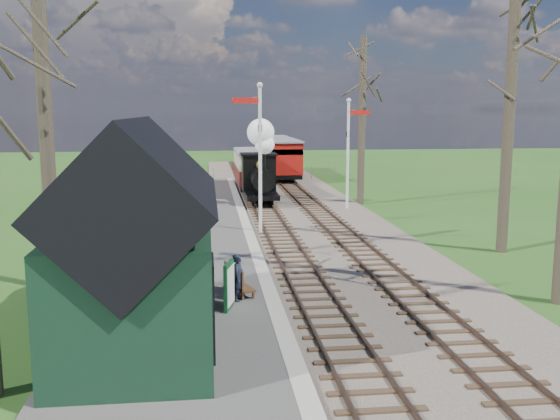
{
  "coord_description": "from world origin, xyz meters",
  "views": [
    {
      "loc": [
        -2.85,
        -9.17,
        5.14
      ],
      "look_at": [
        -0.29,
        12.61,
        1.6
      ],
      "focal_mm": 40.0,
      "sensor_mm": 36.0,
      "label": 1
    }
  ],
  "objects": [
    {
      "name": "station_shed",
      "position": [
        -4.3,
        4.0,
        2.27
      ],
      "size": [
        3.25,
        6.3,
        4.78
      ],
      "color": "black",
      "rests_on": "platform"
    },
    {
      "name": "track_far",
      "position": [
        2.6,
        22.0,
        0.1
      ],
      "size": [
        1.6,
        60.0,
        0.15
      ],
      "color": "brown",
      "rests_on": "ground"
    },
    {
      "name": "distant_hills",
      "position": [
        1.4,
        64.38,
        -16.21
      ],
      "size": [
        114.4,
        48.0,
        22.02
      ],
      "color": "#385B23",
      "rests_on": "ground"
    },
    {
      "name": "platform",
      "position": [
        -3.5,
        14.0,
        0.1
      ],
      "size": [
        5.0,
        44.0,
        0.2
      ],
      "primitive_type": "cube",
      "color": "#474442",
      "rests_on": "ground"
    },
    {
      "name": "locomotive",
      "position": [
        -0.01,
        24.1,
        2.07
      ],
      "size": [
        1.8,
        4.19,
        4.49
      ],
      "color": "black",
      "rests_on": "ground"
    },
    {
      "name": "semaphore_near",
      "position": [
        -0.77,
        16.0,
        3.62
      ],
      "size": [
        1.22,
        0.24,
        6.22
      ],
      "color": "silver",
      "rests_on": "ground"
    },
    {
      "name": "bench",
      "position": [
        -2.11,
        7.16,
        0.56
      ],
      "size": [
        0.8,
        1.41,
        0.77
      ],
      "color": "#4B2E1A",
      "rests_on": "platform"
    },
    {
      "name": "track_near",
      "position": [
        0.0,
        22.0,
        0.1
      ],
      "size": [
        1.6,
        60.0,
        0.15
      ],
      "color": "brown",
      "rests_on": "ground"
    },
    {
      "name": "coping_strip",
      "position": [
        -1.2,
        14.0,
        0.1
      ],
      "size": [
        0.4,
        44.0,
        0.21
      ],
      "primitive_type": "cube",
      "color": "#B2AD9E",
      "rests_on": "ground"
    },
    {
      "name": "coach",
      "position": [
        0.0,
        30.16,
        1.52
      ],
      "size": [
        2.1,
        7.19,
        2.21
      ],
      "color": "black",
      "rests_on": "ground"
    },
    {
      "name": "person",
      "position": [
        -2.09,
        6.59,
        0.82
      ],
      "size": [
        0.43,
        0.52,
        1.24
      ],
      "primitive_type": "imported",
      "rotation": [
        0.0,
        0.0,
        1.23
      ],
      "color": "black",
      "rests_on": "platform"
    },
    {
      "name": "red_carriage_a",
      "position": [
        2.6,
        35.58,
        1.65
      ],
      "size": [
        2.3,
        5.7,
        2.42
      ],
      "color": "black",
      "rests_on": "ground"
    },
    {
      "name": "sign_board",
      "position": [
        -2.35,
        5.94,
        0.8
      ],
      "size": [
        0.3,
        0.81,
        1.19
      ],
      "color": "#0D411E",
      "rests_on": "platform"
    },
    {
      "name": "bare_trees",
      "position": [
        1.33,
        10.1,
        5.21
      ],
      "size": [
        15.51,
        22.39,
        12.0
      ],
      "color": "#382D23",
      "rests_on": "ground"
    },
    {
      "name": "semaphore_far",
      "position": [
        4.37,
        22.0,
        3.35
      ],
      "size": [
        1.22,
        0.24,
        5.72
      ],
      "color": "silver",
      "rests_on": "ground"
    },
    {
      "name": "red_carriage_b",
      "position": [
        2.6,
        41.08,
        1.65
      ],
      "size": [
        2.3,
        5.7,
        2.42
      ],
      "color": "black",
      "rests_on": "ground"
    },
    {
      "name": "ballast_bed",
      "position": [
        1.3,
        22.0,
        0.05
      ],
      "size": [
        8.0,
        60.0,
        0.1
      ],
      "primitive_type": "cube",
      "color": "brown",
      "rests_on": "ground"
    },
    {
      "name": "fence_line",
      "position": [
        0.3,
        36.0,
        0.55
      ],
      "size": [
        12.6,
        0.08,
        1.0
      ],
      "color": "slate",
      "rests_on": "ground"
    }
  ]
}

